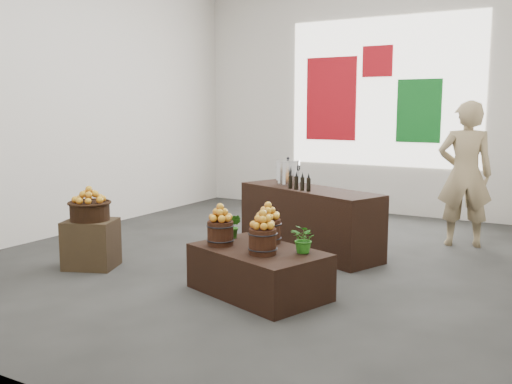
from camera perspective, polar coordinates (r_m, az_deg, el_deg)
The scene contains 22 objects.
ground at distance 6.80m, azimuth 0.60°, elevation -6.48°, with size 7.00×7.00×0.00m, color #383836.
back_wall at distance 9.78m, azimuth 10.90°, elevation 9.74°, with size 6.00×0.04×4.00m, color silver.
back_opening at distance 9.66m, azimuth 12.56°, elevation 9.71°, with size 3.20×0.02×2.40m, color white.
deco_red_left at distance 9.96m, azimuth 7.52°, elevation 9.21°, with size 0.90×0.04×1.40m, color #B10D17.
deco_green_right at distance 9.48m, azimuth 15.97°, elevation 7.80°, with size 0.70×0.04×1.00m, color #10681E.
deco_red_upper at distance 9.71m, azimuth 12.06°, elevation 12.67°, with size 0.50×0.04×0.50m, color #B10D17.
crate at distance 6.55m, azimuth -16.16°, elevation -5.00°, with size 0.53×0.43×0.53m, color #443620.
wicker_basket at distance 6.48m, azimuth -16.29°, elevation -1.88°, with size 0.43×0.43×0.19m, color black.
apples_in_basket at distance 6.45m, azimuth -16.35°, elevation -0.25°, with size 0.33×0.33×0.18m, color #9B051B, non-canonical shape.
display_table at distance 5.43m, azimuth 0.26°, elevation -7.94°, with size 1.26×0.78×0.44m, color black.
apple_bucket_front_left at distance 5.51m, azimuth -3.58°, elevation -4.13°, with size 0.25×0.25×0.23m, color #381C0F.
apples_in_bucket_front_left at distance 5.47m, azimuth -3.60°, elevation -2.07°, with size 0.19×0.19×0.17m, color #9B051B, non-canonical shape.
apple_bucket_front_right at distance 5.16m, azimuth 0.67°, elevation -4.96°, with size 0.25×0.25×0.23m, color #381C0F.
apples_in_bucket_front_right at distance 5.12m, azimuth 0.68°, elevation -2.77°, with size 0.19×0.19×0.17m, color #9B051B, non-canonical shape.
apple_bucket_rear at distance 5.59m, azimuth 1.20°, elevation -3.93°, with size 0.25×0.25×0.23m, color #381C0F.
apples_in_bucket_rear at distance 5.55m, azimuth 1.20°, elevation -1.90°, with size 0.19×0.19×0.17m, color #9B051B, non-canonical shape.
herb_garnish_right at distance 5.21m, azimuth 4.87°, elevation -4.69°, with size 0.24×0.21×0.27m, color #236C16.
herb_garnish_left at distance 5.78m, azimuth -2.20°, elevation -3.45°, with size 0.14×0.11×0.25m, color #236C16.
counter at distance 6.98m, azimuth 5.32°, elevation -2.82°, with size 1.92×0.61×0.79m, color black.
stock_pot_left at distance 7.18m, azimuth 3.21°, elevation 1.89°, with size 0.30×0.30×0.30m, color silver.
oil_cruets at distance 6.77m, azimuth 4.21°, elevation 1.15°, with size 0.28×0.05×0.22m, color black, non-canonical shape.
shopper at distance 7.65m, azimuth 20.17°, elevation 1.68°, with size 0.67×0.44×1.84m, color #96815C.
Camera 1 is at (3.22, -5.72, 1.75)m, focal length 40.00 mm.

